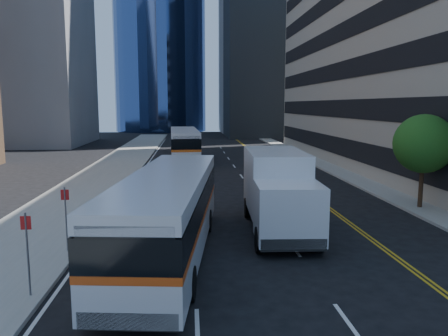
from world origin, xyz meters
name	(u,v)px	position (x,y,z in m)	size (l,w,h in m)	color
ground	(293,267)	(0.00, 0.00, 0.00)	(160.00, 160.00, 0.00)	black
sidewalk_west	(114,168)	(-10.50, 25.00, 0.07)	(5.00, 90.00, 0.15)	gray
sidewalk_east	(325,166)	(9.00, 25.00, 0.07)	(2.00, 90.00, 0.15)	gray
midrise_west	(18,22)	(-28.00, 52.00, 17.50)	(18.00, 18.00, 35.00)	gray
street_tree	(424,144)	(9.00, 8.00, 3.64)	(3.20, 3.20, 5.10)	#332114
bus_front	(169,212)	(-4.47, 1.45, 1.74)	(4.11, 12.61, 3.19)	silver
bus_rear	(184,143)	(-4.24, 30.96, 1.76)	(3.26, 12.60, 3.22)	silver
box_truck	(278,190)	(0.33, 4.50, 1.89)	(2.93, 7.62, 3.59)	silver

